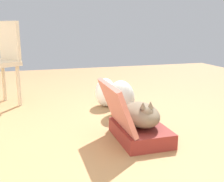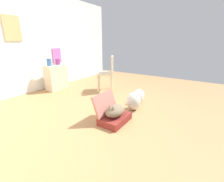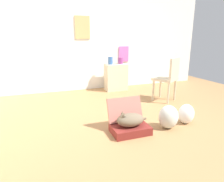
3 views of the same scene
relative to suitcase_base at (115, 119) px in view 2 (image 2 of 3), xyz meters
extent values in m
plane|color=#9E7247|center=(0.13, 0.56, -0.06)|extent=(7.68, 7.68, 0.00)
cube|color=silver|center=(0.13, 2.82, 1.24)|extent=(6.40, 0.12, 2.60)
cube|color=tan|center=(-0.09, 2.75, 1.55)|extent=(0.38, 0.02, 0.56)
cube|color=#CA5EAA|center=(1.04, 2.75, 0.86)|extent=(0.29, 0.02, 0.42)
cube|color=maroon|center=(0.00, 0.00, 0.00)|extent=(0.55, 0.37, 0.12)
cube|color=#B26356|center=(0.00, 0.20, 0.24)|extent=(0.55, 0.17, 0.36)
ellipsoid|color=brown|center=(0.00, 0.00, 0.15)|extent=(0.41, 0.28, 0.19)
sphere|color=brown|center=(-0.11, 0.00, 0.19)|extent=(0.11, 0.11, 0.11)
cone|color=brown|center=(-0.11, -0.03, 0.26)|extent=(0.05, 0.05, 0.05)
cone|color=brown|center=(-0.11, 0.03, 0.26)|extent=(0.05, 0.05, 0.05)
cylinder|color=brown|center=(0.18, 0.04, 0.10)|extent=(0.20, 0.03, 0.07)
ellipsoid|color=silver|center=(0.62, -0.04, 0.12)|extent=(0.31, 0.27, 0.37)
ellipsoid|color=white|center=(1.00, 0.01, 0.10)|extent=(0.26, 0.23, 0.32)
cube|color=beige|center=(0.69, 2.41, 0.29)|extent=(0.56, 0.32, 0.69)
cylinder|color=#38609E|center=(0.55, 2.45, 0.73)|extent=(0.12, 0.12, 0.19)
cylinder|color=#8C387A|center=(0.83, 2.45, 0.71)|extent=(0.13, 0.13, 0.16)
cylinder|color=beige|center=(1.43, 1.43, 0.17)|extent=(0.04, 0.04, 0.46)
cylinder|color=beige|center=(1.13, 1.25, 0.17)|extent=(0.04, 0.04, 0.46)
cylinder|color=beige|center=(1.61, 1.13, 0.17)|extent=(0.04, 0.04, 0.46)
cylinder|color=beige|center=(1.31, 0.95, 0.17)|extent=(0.04, 0.04, 0.46)
cube|color=beige|center=(1.37, 1.19, 0.43)|extent=(0.60, 0.60, 0.05)
cube|color=beige|center=(1.47, 1.03, 0.67)|extent=(0.37, 0.25, 0.44)
camera|label=1|loc=(-1.97, 0.83, 0.84)|focal=44.77mm
camera|label=2|loc=(-1.97, -1.24, 1.25)|focal=24.44mm
camera|label=3|loc=(-1.15, -2.44, 1.30)|focal=32.01mm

